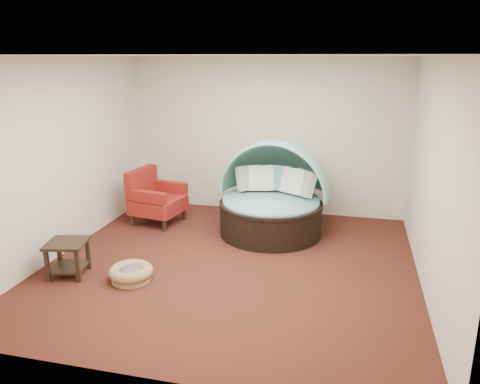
% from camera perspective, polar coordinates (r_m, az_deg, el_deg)
% --- Properties ---
extents(floor, '(5.00, 5.00, 0.00)m').
position_cam_1_polar(floor, '(6.59, -1.10, -8.83)').
color(floor, '#471D14').
rests_on(floor, ground).
extents(wall_back, '(5.00, 0.00, 5.00)m').
position_cam_1_polar(wall_back, '(8.53, 3.17, 6.78)').
color(wall_back, beige).
rests_on(wall_back, floor).
extents(wall_front, '(5.00, 0.00, 5.00)m').
position_cam_1_polar(wall_front, '(3.87, -10.73, -5.07)').
color(wall_front, beige).
rests_on(wall_front, floor).
extents(wall_left, '(0.00, 5.00, 5.00)m').
position_cam_1_polar(wall_left, '(7.18, -20.88, 3.97)').
color(wall_left, beige).
rests_on(wall_left, floor).
extents(wall_right, '(0.00, 5.00, 5.00)m').
position_cam_1_polar(wall_right, '(6.02, 22.53, 1.60)').
color(wall_right, beige).
rests_on(wall_right, floor).
extents(ceiling, '(5.00, 5.00, 0.00)m').
position_cam_1_polar(ceiling, '(5.98, -1.25, 16.30)').
color(ceiling, white).
rests_on(ceiling, wall_back).
extents(canopy_daybed, '(1.90, 1.83, 1.52)m').
position_cam_1_polar(canopy_daybed, '(7.57, 4.03, 0.16)').
color(canopy_daybed, black).
rests_on(canopy_daybed, floor).
extents(pet_basket, '(0.67, 0.67, 0.20)m').
position_cam_1_polar(pet_basket, '(6.28, -13.14, -9.59)').
color(pet_basket, olive).
rests_on(pet_basket, floor).
extents(red_armchair, '(0.92, 0.92, 0.94)m').
position_cam_1_polar(red_armchair, '(8.21, -10.34, -0.77)').
color(red_armchair, black).
rests_on(red_armchair, floor).
extents(side_table, '(0.59, 0.59, 0.47)m').
position_cam_1_polar(side_table, '(6.58, -20.27, -7.06)').
color(side_table, black).
rests_on(side_table, floor).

